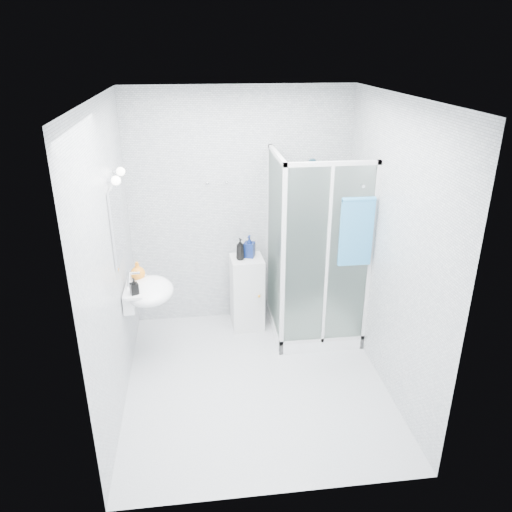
{
  "coord_description": "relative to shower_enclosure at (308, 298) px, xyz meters",
  "views": [
    {
      "loc": [
        -0.48,
        -3.87,
        2.97
      ],
      "look_at": [
        0.05,
        0.35,
        1.15
      ],
      "focal_mm": 35.0,
      "sensor_mm": 36.0,
      "label": 1
    }
  ],
  "objects": [
    {
      "name": "vanity_lights",
      "position": [
        -1.8,
        -0.32,
        1.47
      ],
      "size": [
        0.1,
        0.4,
        0.08
      ],
      "color": "silver",
      "rests_on": "room"
    },
    {
      "name": "room",
      "position": [
        -0.67,
        -0.77,
        0.85
      ],
      "size": [
        2.4,
        2.6,
        2.6
      ],
      "color": "silver",
      "rests_on": "ground"
    },
    {
      "name": "storage_cabinet",
      "position": [
        -0.63,
        0.27,
        -0.03
      ],
      "size": [
        0.36,
        0.38,
        0.84
      ],
      "rotation": [
        0.0,
        0.0,
        0.04
      ],
      "color": "silver",
      "rests_on": "ground"
    },
    {
      "name": "wall_basin",
      "position": [
        -1.66,
        -0.32,
        0.35
      ],
      "size": [
        0.46,
        0.56,
        0.35
      ],
      "color": "white",
      "rests_on": "ground"
    },
    {
      "name": "wall_hooks",
      "position": [
        -0.92,
        0.49,
        1.17
      ],
      "size": [
        0.23,
        0.06,
        0.03
      ],
      "color": "silver",
      "rests_on": "room"
    },
    {
      "name": "shower_enclosure",
      "position": [
        0.0,
        0.0,
        0.0
      ],
      "size": [
        0.9,
        0.95,
        2.0
      ],
      "color": "white",
      "rests_on": "ground"
    },
    {
      "name": "mirror",
      "position": [
        -1.85,
        -0.32,
        1.05
      ],
      "size": [
        0.02,
        0.6,
        0.7
      ],
      "primitive_type": "cube",
      "color": "white",
      "rests_on": "room"
    },
    {
      "name": "hand_towel",
      "position": [
        0.33,
        -0.4,
        0.91
      ],
      "size": [
        0.32,
        0.05,
        0.67
      ],
      "color": "teal",
      "rests_on": "shower_enclosure"
    },
    {
      "name": "soap_dispenser_orange",
      "position": [
        -1.74,
        -0.18,
        0.51
      ],
      "size": [
        0.18,
        0.18,
        0.18
      ],
      "primitive_type": "imported",
      "rotation": [
        0.0,
        0.0,
        0.32
      ],
      "color": "orange",
      "rests_on": "wall_basin"
    },
    {
      "name": "soap_dispenser_black",
      "position": [
        -1.74,
        -0.48,
        0.49
      ],
      "size": [
        0.09,
        0.09,
        0.16
      ],
      "primitive_type": "imported",
      "rotation": [
        0.0,
        0.0,
        0.37
      ],
      "color": "black",
      "rests_on": "wall_basin"
    },
    {
      "name": "shampoo_bottle_b",
      "position": [
        -0.6,
        0.3,
        0.51
      ],
      "size": [
        0.14,
        0.14,
        0.24
      ],
      "primitive_type": "imported",
      "rotation": [
        0.0,
        0.0,
        -0.38
      ],
      "color": "navy",
      "rests_on": "storage_cabinet"
    },
    {
      "name": "shampoo_bottle_a",
      "position": [
        -0.71,
        0.25,
        0.51
      ],
      "size": [
        0.12,
        0.12,
        0.24
      ],
      "primitive_type": "imported",
      "rotation": [
        0.0,
        0.0,
        0.36
      ],
      "color": "black",
      "rests_on": "storage_cabinet"
    }
  ]
}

